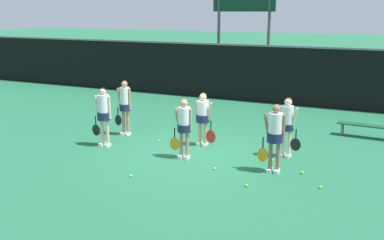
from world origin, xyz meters
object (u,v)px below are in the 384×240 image
Objects in this scene: player_1 at (184,124)px; tennis_ball_4 at (158,141)px; player_4 at (203,115)px; player_2 at (275,132)px; bench_courtside at (366,126)px; tennis_ball_2 at (215,169)px; tennis_ball_3 at (131,176)px; tennis_ball_5 at (302,173)px; player_0 at (104,112)px; player_5 at (287,122)px; tennis_ball_0 at (279,141)px; tennis_ball_6 at (247,185)px; tennis_ball_7 at (272,160)px; tennis_ball_1 at (321,187)px; scoreboard at (244,6)px; player_3 at (125,103)px.

tennis_ball_4 is (-1.43, 1.09, -0.96)m from player_1.
player_4 reaches higher than tennis_ball_4.
player_2 reaches higher than player_1.
player_1 is 2.56m from player_2.
player_1 is at bearing -132.24° from bench_courtside.
tennis_ball_2 reaches higher than tennis_ball_3.
tennis_ball_5 is (3.28, -1.20, -0.93)m from player_4.
player_0 is 5.41m from player_5.
tennis_ball_2 is at bearing -105.11° from tennis_ball_0.
tennis_ball_3 is 2.88m from tennis_ball_6.
tennis_ball_3 is 3.09m from tennis_ball_4.
player_1 is at bearing -37.32° from tennis_ball_4.
player_4 is at bearing 152.12° from player_2.
player_4 is at bearing 166.39° from tennis_ball_7.
tennis_ball_1 is (3.87, -2.00, -0.93)m from player_4.
tennis_ball_0 reaches higher than tennis_ball_3.
tennis_ball_3 is (1.13, -11.76, -4.20)m from scoreboard.
tennis_ball_0 is (3.70, -7.20, -4.20)m from scoreboard.
tennis_ball_1 is at bearing -2.66° from tennis_ball_2.
player_4 is at bearing 80.36° from tennis_ball_3.
player_0 is 25.06× the size of tennis_ball_2.
tennis_ball_6 is at bearing -103.58° from player_2.
tennis_ball_3 is at bearing -141.66° from tennis_ball_2.
player_2 reaches higher than player_5.
tennis_ball_1 is at bearing -18.27° from tennis_ball_4.
bench_courtside is 25.57× the size of tennis_ball_6.
tennis_ball_5 is (-1.16, -4.23, -0.33)m from bench_courtside.
player_4 reaches higher than tennis_ball_0.
player_2 is at bearing -2.48° from player_1.
player_2 reaches higher than tennis_ball_3.
player_4 reaches higher than tennis_ball_5.
player_1 reaches higher than tennis_ball_5.
tennis_ball_2 is at bearing -24.11° from player_3.
tennis_ball_2 is at bearing -131.39° from tennis_ball_7.
tennis_ball_7 is at bearing -81.31° from tennis_ball_0.
tennis_ball_3 is at bearing -149.17° from player_2.
player_2 is 0.98× the size of player_3.
tennis_ball_5 is at bearing -63.03° from scoreboard.
player_0 is 27.93× the size of tennis_ball_3.
tennis_ball_3 is at bearing -152.13° from tennis_ball_5.
tennis_ball_6 is at bearing -32.66° from tennis_ball_4.
player_5 is 1.76m from tennis_ball_0.
player_0 reaches higher than tennis_ball_2.
tennis_ball_6 is (0.24, -3.95, 0.00)m from tennis_ball_0.
tennis_ball_1 is at bearing -62.26° from scoreboard.
scoreboard is 9.16m from player_3.
tennis_ball_0 reaches higher than tennis_ball_4.
tennis_ball_2 is at bearing -120.69° from bench_courtside.
player_3 is at bearing 124.95° from tennis_ball_3.
tennis_ball_0 is at bearing 101.68° from player_2.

